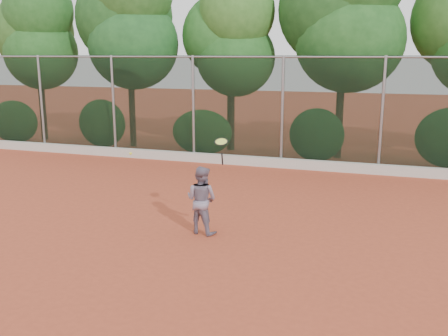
% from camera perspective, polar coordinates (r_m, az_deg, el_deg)
% --- Properties ---
extents(ground, '(80.00, 80.00, 0.00)m').
position_cam_1_polar(ground, '(9.70, -1.83, -8.48)').
color(ground, '#AD4428').
rests_on(ground, ground).
extents(concrete_curb, '(24.00, 0.20, 0.30)m').
position_cam_1_polar(concrete_curb, '(15.99, 6.40, 0.59)').
color(concrete_curb, beige).
rests_on(concrete_curb, ground).
extents(tennis_player, '(0.76, 0.65, 1.38)m').
position_cam_1_polar(tennis_player, '(10.00, -2.59, -3.66)').
color(tennis_player, slate).
rests_on(tennis_player, ground).
extents(chainlink_fence, '(24.09, 0.09, 3.50)m').
position_cam_1_polar(chainlink_fence, '(15.89, 6.68, 6.75)').
color(chainlink_fence, black).
rests_on(chainlink_fence, ground).
extents(foliage_backdrop, '(23.70, 3.63, 7.55)m').
position_cam_1_polar(foliage_backdrop, '(17.87, 6.41, 15.60)').
color(foliage_backdrop, '#3B2316').
rests_on(foliage_backdrop, ground).
extents(tennis_racket, '(0.30, 0.29, 0.54)m').
position_cam_1_polar(tennis_racket, '(9.55, -0.30, 2.80)').
color(tennis_racket, black).
rests_on(tennis_racket, ground).
extents(tennis_ball_in_flight, '(0.06, 0.06, 0.06)m').
position_cam_1_polar(tennis_ball_in_flight, '(10.82, -10.62, 1.64)').
color(tennis_ball_in_flight, yellow).
rests_on(tennis_ball_in_flight, ground).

